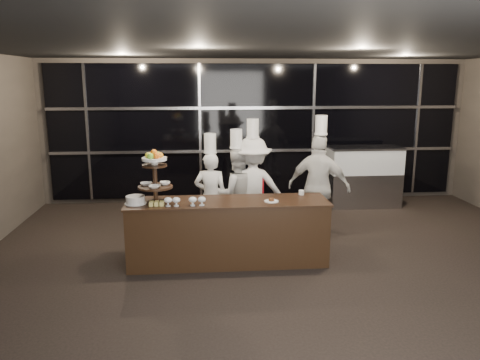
{
  "coord_description": "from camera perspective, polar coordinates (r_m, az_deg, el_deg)",
  "views": [
    {
      "loc": [
        -1.2,
        -4.88,
        2.62
      ],
      "look_at": [
        -0.63,
        1.78,
        1.15
      ],
      "focal_mm": 35.0,
      "sensor_mm": 36.0,
      "label": 1
    }
  ],
  "objects": [
    {
      "name": "chef_a",
      "position": [
        7.55,
        -3.58,
        -1.83
      ],
      "size": [
        0.59,
        0.44,
        1.76
      ],
      "color": "white",
      "rests_on": "ground"
    },
    {
      "name": "pastry_squares",
      "position": [
        6.44,
        -10.13,
        -2.84
      ],
      "size": [
        0.2,
        0.13,
        0.05
      ],
      "color": "#D9CC6A",
      "rests_on": "buffet_counter"
    },
    {
      "name": "chef_b",
      "position": [
        7.63,
        -0.45,
        -1.58
      ],
      "size": [
        0.82,
        0.68,
        1.82
      ],
      "color": "silver",
      "rests_on": "ground"
    },
    {
      "name": "chef_cup",
      "position": [
        6.97,
        7.5,
        -1.52
      ],
      "size": [
        0.08,
        0.08,
        0.07
      ],
      "primitive_type": "cylinder",
      "color": "white",
      "rests_on": "buffet_counter"
    },
    {
      "name": "layer_cake",
      "position": [
        6.58,
        -12.64,
        -2.39
      ],
      "size": [
        0.3,
        0.3,
        0.11
      ],
      "color": "white",
      "rests_on": "buffet_counter"
    },
    {
      "name": "room",
      "position": [
        5.15,
        8.72,
        -0.29
      ],
      "size": [
        10.0,
        10.0,
        10.0
      ],
      "color": "black",
      "rests_on": "ground"
    },
    {
      "name": "window_wall",
      "position": [
        9.95,
        2.08,
        5.95
      ],
      "size": [
        8.6,
        0.1,
        2.8
      ],
      "color": "black",
      "rests_on": "ground"
    },
    {
      "name": "display_case",
      "position": [
        9.96,
        14.86,
        0.79
      ],
      "size": [
        1.47,
        0.64,
        1.24
      ],
      "color": "#A5A5AA",
      "rests_on": "ground"
    },
    {
      "name": "display_stand",
      "position": [
        6.51,
        -10.35,
        0.87
      ],
      "size": [
        0.48,
        0.48,
        0.74
      ],
      "color": "black",
      "rests_on": "buffet_counter"
    },
    {
      "name": "chef_c",
      "position": [
        7.66,
        1.52,
        -0.96
      ],
      "size": [
        1.1,
        0.65,
        1.98
      ],
      "color": "white",
      "rests_on": "ground"
    },
    {
      "name": "small_plate",
      "position": [
        6.55,
        3.85,
        -2.52
      ],
      "size": [
        0.2,
        0.2,
        0.05
      ],
      "color": "white",
      "rests_on": "buffet_counter"
    },
    {
      "name": "compotes",
      "position": [
        6.35,
        -6.76,
        -2.44
      ],
      "size": [
        0.56,
        0.11,
        0.12
      ],
      "color": "silver",
      "rests_on": "buffet_counter"
    },
    {
      "name": "chef_d",
      "position": [
        7.73,
        9.6,
        -0.74
      ],
      "size": [
        1.1,
        0.83,
        2.04
      ],
      "color": "silver",
      "rests_on": "ground"
    },
    {
      "name": "buffet_counter",
      "position": [
        6.72,
        -1.49,
        -6.29
      ],
      "size": [
        2.84,
        0.74,
        0.92
      ],
      "color": "black",
      "rests_on": "ground"
    }
  ]
}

